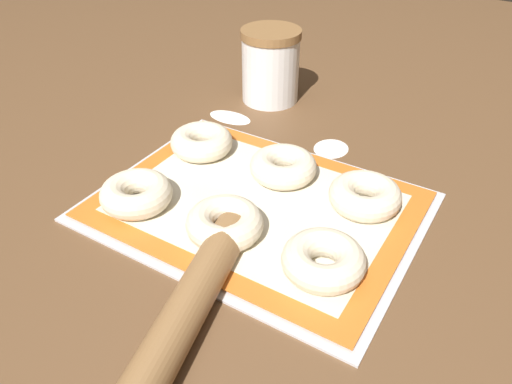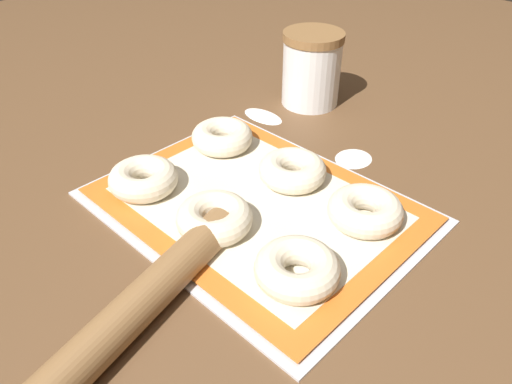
% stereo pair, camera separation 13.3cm
% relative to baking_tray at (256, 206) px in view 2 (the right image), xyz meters
% --- Properties ---
extents(ground_plane, '(2.80, 2.80, 0.00)m').
position_rel_baking_tray_xyz_m(ground_plane, '(0.00, -0.01, -0.00)').
color(ground_plane, brown).
extents(baking_tray, '(0.48, 0.36, 0.01)m').
position_rel_baking_tray_xyz_m(baking_tray, '(0.00, 0.00, 0.00)').
color(baking_tray, silver).
rests_on(baking_tray, ground_plane).
extents(baking_mat, '(0.45, 0.34, 0.00)m').
position_rel_baking_tray_xyz_m(baking_mat, '(0.00, 0.00, 0.01)').
color(baking_mat, orange).
rests_on(baking_mat, baking_tray).
extents(bagel_front_left, '(0.11, 0.11, 0.04)m').
position_rel_baking_tray_xyz_m(bagel_front_left, '(-0.15, -0.10, 0.03)').
color(bagel_front_left, beige).
rests_on(bagel_front_left, baking_mat).
extents(bagel_front_center, '(0.11, 0.11, 0.04)m').
position_rel_baking_tray_xyz_m(bagel_front_center, '(-0.00, -0.08, 0.03)').
color(bagel_front_center, beige).
rests_on(bagel_front_center, baking_mat).
extents(bagel_front_right, '(0.11, 0.11, 0.04)m').
position_rel_baking_tray_xyz_m(bagel_front_right, '(0.15, -0.08, 0.03)').
color(bagel_front_right, beige).
rests_on(bagel_front_right, baking_mat).
extents(bagel_back_left, '(0.11, 0.11, 0.04)m').
position_rel_baking_tray_xyz_m(bagel_back_left, '(-0.16, 0.08, 0.03)').
color(bagel_back_left, beige).
rests_on(bagel_back_left, baking_mat).
extents(bagel_back_center, '(0.11, 0.11, 0.04)m').
position_rel_baking_tray_xyz_m(bagel_back_center, '(0.00, 0.08, 0.03)').
color(bagel_back_center, beige).
rests_on(bagel_back_center, baking_mat).
extents(bagel_back_right, '(0.11, 0.11, 0.04)m').
position_rel_baking_tray_xyz_m(bagel_back_right, '(0.14, 0.08, 0.03)').
color(bagel_back_right, beige).
rests_on(bagel_back_right, baking_mat).
extents(flour_canister, '(0.12, 0.12, 0.15)m').
position_rel_baking_tray_xyz_m(flour_canister, '(-0.17, 0.34, 0.07)').
color(flour_canister, white).
rests_on(flour_canister, ground_plane).
extents(rolling_pin, '(0.13, 0.45, 0.05)m').
position_rel_baking_tray_xyz_m(rolling_pin, '(0.05, -0.25, 0.02)').
color(rolling_pin, olive).
rests_on(rolling_pin, ground_plane).
extents(flour_patch_near, '(0.09, 0.05, 0.00)m').
position_rel_baking_tray_xyz_m(flour_patch_near, '(-0.20, 0.22, -0.00)').
color(flour_patch_near, white).
rests_on(flour_patch_near, ground_plane).
extents(flour_patch_far, '(0.06, 0.07, 0.00)m').
position_rel_baking_tray_xyz_m(flour_patch_far, '(0.03, 0.22, -0.00)').
color(flour_patch_far, white).
rests_on(flour_patch_far, ground_plane).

